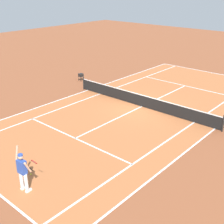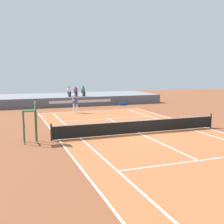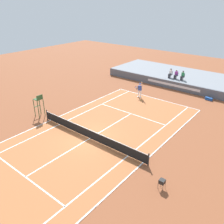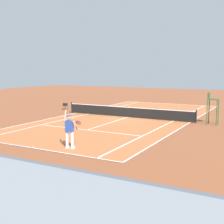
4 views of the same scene
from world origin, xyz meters
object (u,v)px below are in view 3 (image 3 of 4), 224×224
at_px(umpire_chair, 39,103).
at_px(ball_hopper, 162,181).
at_px(tennis_player, 140,90).
at_px(tennis_ball, 141,101).
at_px(spectator_seated_0, 170,73).
at_px(spectator_seated_2, 183,76).
at_px(equipment_bag, 209,99).
at_px(spectator_seated_1, 176,74).

xyz_separation_m(umpire_chair, ball_hopper, (14.92, -1.46, -0.98)).
height_order(tennis_player, tennis_ball, tennis_player).
distance_m(spectator_seated_0, tennis_player, 6.73).
bearing_deg(spectator_seated_0, spectator_seated_2, 0.00).
distance_m(tennis_player, tennis_ball, 1.52).
bearing_deg(ball_hopper, equipment_bag, 98.72).
distance_m(spectator_seated_2, tennis_ball, 7.88).
height_order(spectator_seated_2, umpire_chair, umpire_chair).
relative_size(spectator_seated_0, spectator_seated_2, 1.00).
bearing_deg(equipment_bag, tennis_ball, -139.54).
distance_m(umpire_chair, equipment_bag, 19.86).
xyz_separation_m(spectator_seated_0, spectator_seated_2, (1.81, 0.00, 0.00)).
bearing_deg(tennis_ball, tennis_player, 134.33).
distance_m(spectator_seated_2, equipment_bag, 5.22).
relative_size(spectator_seated_0, umpire_chair, 0.52).
height_order(spectator_seated_1, spectator_seated_2, same).
bearing_deg(spectator_seated_1, tennis_player, -103.92).
relative_size(umpire_chair, equipment_bag, 2.63).
relative_size(spectator_seated_1, umpire_chair, 0.52).
bearing_deg(ball_hopper, spectator_seated_2, 110.40).
bearing_deg(spectator_seated_0, ball_hopper, -64.99).
relative_size(tennis_player, tennis_ball, 30.63).
relative_size(tennis_ball, equipment_bag, 0.07).
relative_size(tennis_player, ball_hopper, 2.98).
bearing_deg(spectator_seated_0, tennis_player, -96.86).
relative_size(spectator_seated_0, tennis_player, 0.61).
distance_m(spectator_seated_2, tennis_player, 7.18).
distance_m(spectator_seated_0, tennis_ball, 7.67).
xyz_separation_m(spectator_seated_0, tennis_player, (-0.80, -6.65, -0.73)).
bearing_deg(tennis_player, spectator_seated_1, 76.08).
height_order(tennis_ball, equipment_bag, equipment_bag).
height_order(spectator_seated_0, spectator_seated_1, same).
bearing_deg(tennis_ball, spectator_seated_2, 76.58).
bearing_deg(tennis_player, spectator_seated_2, 68.59).
height_order(tennis_ball, umpire_chair, umpire_chair).
bearing_deg(spectator_seated_0, equipment_bag, -18.61).
xyz_separation_m(spectator_seated_2, equipment_bag, (4.50, -2.12, -1.56)).
bearing_deg(tennis_ball, umpire_chair, -120.66).
height_order(spectator_seated_1, tennis_player, spectator_seated_1).
distance_m(tennis_player, equipment_bag, 8.47).
distance_m(spectator_seated_1, equipment_bag, 6.06).
bearing_deg(equipment_bag, tennis_player, -147.54).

